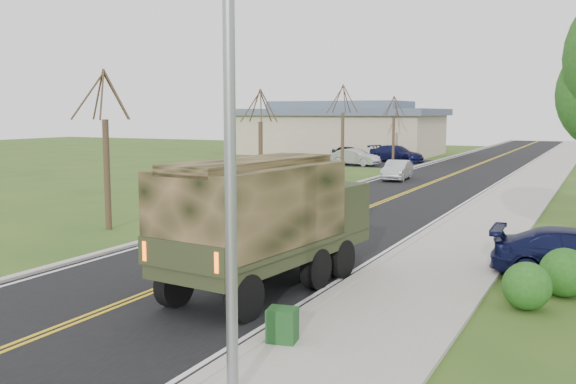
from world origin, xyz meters
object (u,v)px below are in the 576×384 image
Objects in this scene: suv_champagne at (303,195)px; military_truck at (266,215)px; utility_box_far at (282,325)px; sedan_silver at (397,170)px.

military_truck is at bearing -68.71° from suv_champagne.
utility_box_far is at bearing -50.87° from military_truck.
utility_box_far is (7.32, -16.44, -0.20)m from suv_champagne.
suv_champagne is at bearing 117.57° from military_truck.
military_truck reaches higher than sedan_silver.
sedan_silver is at bearing 92.30° from utility_box_far.
sedan_silver is at bearing 106.38° from military_truck.
military_truck is 1.53× the size of suv_champagne.
military_truck is 10.66× the size of utility_box_far.
suv_champagne is 17.99m from utility_box_far.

